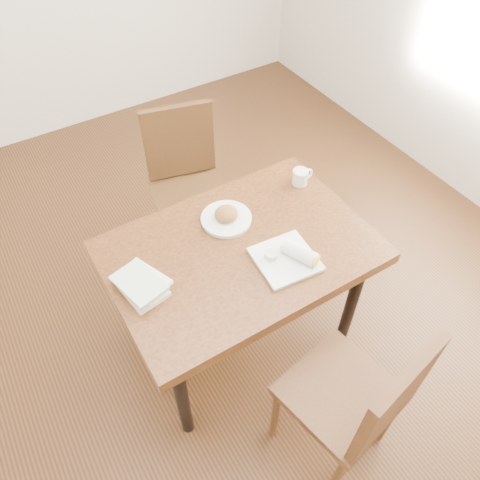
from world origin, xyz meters
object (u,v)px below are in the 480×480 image
coffee_mug (301,177)px  book_stack (141,284)px  plate_scone (226,217)px  plate_burrito (290,257)px  chair_near (360,400)px  chair_far (186,178)px  table (240,260)px

coffee_mug → book_stack: size_ratio=0.45×
plate_scone → plate_burrito: (0.11, -0.35, 0.00)m
chair_near → coffee_mug: chair_near is taller
coffee_mug → book_stack: (-0.95, -0.19, -0.01)m
plate_burrito → book_stack: (-0.60, 0.20, 0.00)m
coffee_mug → plate_burrito: size_ratio=0.42×
plate_scone → book_stack: (-0.49, -0.15, 0.01)m
chair_far → book_stack: 0.97m
chair_far → table: bearing=-98.0°
plate_scone → chair_near: bearing=-87.3°
plate_scone → plate_burrito: plate_burrito is taller
chair_near → plate_burrito: chair_near is taller
plate_burrito → book_stack: plate_burrito is taller
table → plate_scone: 0.21m
coffee_mug → plate_burrito: plate_burrito is taller
chair_far → plate_burrito: bearing=-88.0°
coffee_mug → book_stack: coffee_mug is taller
chair_near → book_stack: (-0.54, 0.79, 0.23)m
chair_near → coffee_mug: (0.41, 0.98, 0.24)m
plate_burrito → book_stack: bearing=161.6°
plate_burrito → chair_far: bearing=92.0°
chair_near → chair_far: size_ratio=1.00×
chair_far → book_stack: size_ratio=3.66×
table → plate_burrito: size_ratio=4.27×
chair_near → plate_scone: chair_near is taller
plate_burrito → plate_scone: bearing=106.9°
coffee_mug → table: bearing=-156.7°
plate_scone → coffee_mug: 0.46m
table → coffee_mug: coffee_mug is taller
chair_far → book_stack: (-0.57, -0.75, 0.23)m
coffee_mug → book_stack: bearing=-168.8°
table → chair_near: chair_near is taller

